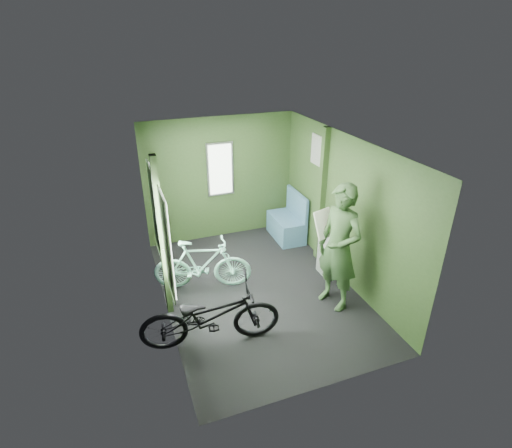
{
  "coord_description": "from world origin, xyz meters",
  "views": [
    {
      "loc": [
        -1.81,
        -4.78,
        3.65
      ],
      "look_at": [
        0.0,
        0.1,
        1.1
      ],
      "focal_mm": 28.0,
      "sensor_mm": 36.0,
      "label": 1
    }
  ],
  "objects_px": {
    "passenger": "(339,248)",
    "bench_seat": "(287,225)",
    "waste_box": "(331,249)",
    "bicycle_black": "(212,344)",
    "bicycle_mint": "(204,289)"
  },
  "relations": [
    {
      "from": "passenger",
      "to": "bench_seat",
      "type": "distance_m",
      "value": 2.24
    },
    {
      "from": "waste_box",
      "to": "bicycle_black",
      "type": "bearing_deg",
      "value": -157.24
    },
    {
      "from": "bicycle_mint",
      "to": "bench_seat",
      "type": "height_order",
      "value": "bench_seat"
    },
    {
      "from": "bicycle_black",
      "to": "bicycle_mint",
      "type": "relative_size",
      "value": 1.18
    },
    {
      "from": "bicycle_black",
      "to": "waste_box",
      "type": "bearing_deg",
      "value": -58.74
    },
    {
      "from": "bicycle_mint",
      "to": "bench_seat",
      "type": "bearing_deg",
      "value": -43.31
    },
    {
      "from": "passenger",
      "to": "waste_box",
      "type": "distance_m",
      "value": 0.93
    },
    {
      "from": "passenger",
      "to": "bench_seat",
      "type": "relative_size",
      "value": 2.04
    },
    {
      "from": "bicycle_mint",
      "to": "waste_box",
      "type": "distance_m",
      "value": 2.11
    },
    {
      "from": "bicycle_mint",
      "to": "waste_box",
      "type": "xyz_separation_m",
      "value": [
        2.04,
        -0.29,
        0.46
      ]
    },
    {
      "from": "bicycle_mint",
      "to": "bench_seat",
      "type": "xyz_separation_m",
      "value": [
        1.93,
        1.12,
        0.27
      ]
    },
    {
      "from": "passenger",
      "to": "waste_box",
      "type": "relative_size",
      "value": 2.05
    },
    {
      "from": "passenger",
      "to": "bicycle_mint",
      "type": "bearing_deg",
      "value": -139.73
    },
    {
      "from": "passenger",
      "to": "bench_seat",
      "type": "bearing_deg",
      "value": 155.09
    },
    {
      "from": "bicycle_black",
      "to": "bench_seat",
      "type": "relative_size",
      "value": 1.93
    }
  ]
}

